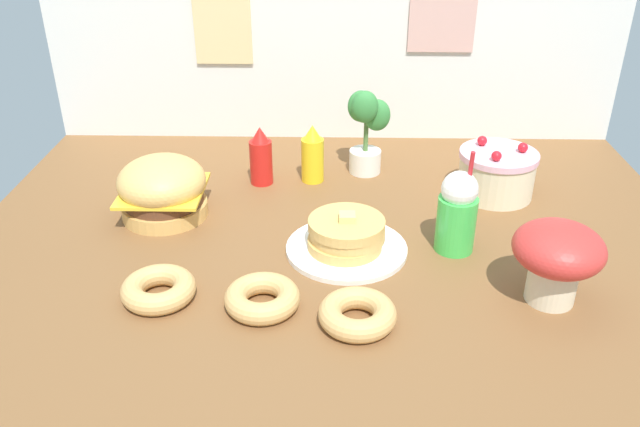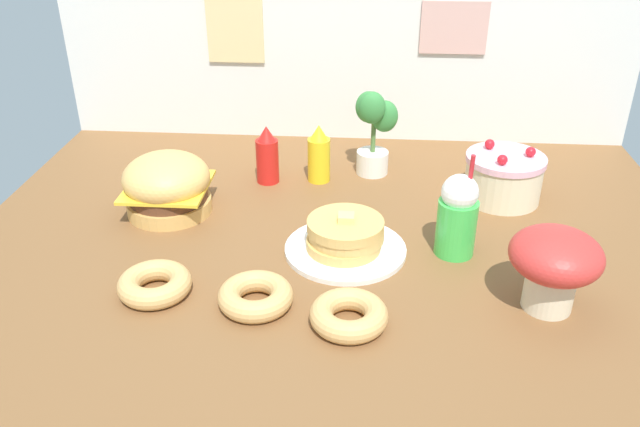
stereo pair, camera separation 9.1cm
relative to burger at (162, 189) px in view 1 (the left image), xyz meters
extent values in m
cube|color=brown|center=(0.55, -0.19, -0.11)|extent=(2.29, 1.82, 0.02)
cube|color=silver|center=(0.55, 0.71, 0.33)|extent=(2.29, 0.03, 0.85)
cube|color=beige|center=(0.11, 0.69, 0.35)|extent=(0.22, 0.01, 0.26)
cube|color=#D8A599|center=(0.97, 0.69, 0.37)|extent=(0.26, 0.01, 0.20)
cylinder|color=#DBA859|center=(0.00, 0.00, -0.07)|extent=(0.28, 0.28, 0.05)
cylinder|color=#59331E|center=(0.00, 0.00, -0.03)|extent=(0.26, 0.26, 0.04)
cube|color=yellow|center=(0.00, 0.00, -0.01)|extent=(0.26, 0.26, 0.01)
ellipsoid|color=#E5B260|center=(0.00, 0.00, 0.03)|extent=(0.28, 0.28, 0.16)
cylinder|color=white|center=(0.60, -0.21, -0.09)|extent=(0.36, 0.36, 0.02)
cylinder|color=#E0AD5B|center=(0.59, -0.22, -0.07)|extent=(0.22, 0.22, 0.03)
cylinder|color=#E0AD5B|center=(0.60, -0.21, -0.04)|extent=(0.22, 0.22, 0.03)
cylinder|color=#E0AD5B|center=(0.59, -0.21, -0.01)|extent=(0.23, 0.23, 0.03)
cube|color=#F7E072|center=(0.60, -0.21, 0.02)|extent=(0.05, 0.05, 0.02)
cylinder|color=beige|center=(1.12, 0.18, -0.03)|extent=(0.26, 0.26, 0.14)
cylinder|color=#F2B2C6|center=(1.12, 0.18, 0.05)|extent=(0.27, 0.27, 0.02)
sphere|color=red|center=(1.20, 0.18, 0.08)|extent=(0.03, 0.03, 0.03)
sphere|color=red|center=(1.07, 0.24, 0.08)|extent=(0.03, 0.03, 0.03)
sphere|color=red|center=(1.09, 0.11, 0.08)|extent=(0.03, 0.03, 0.03)
cylinder|color=red|center=(0.29, 0.25, -0.02)|extent=(0.08, 0.08, 0.16)
cone|color=red|center=(0.29, 0.25, 0.09)|extent=(0.07, 0.07, 0.05)
cylinder|color=yellow|center=(0.48, 0.28, -0.02)|extent=(0.08, 0.08, 0.16)
cone|color=yellow|center=(0.48, 0.28, 0.09)|extent=(0.07, 0.07, 0.05)
cylinder|color=green|center=(0.92, -0.19, -0.01)|extent=(0.12, 0.12, 0.17)
sphere|color=white|center=(0.92, -0.19, 0.10)|extent=(0.11, 0.11, 0.11)
cylinder|color=red|center=(0.94, -0.19, 0.14)|extent=(0.01, 0.03, 0.17)
torus|color=tan|center=(0.09, -0.46, -0.07)|extent=(0.20, 0.20, 0.06)
torus|color=pink|center=(0.09, -0.46, -0.06)|extent=(0.19, 0.19, 0.05)
torus|color=tan|center=(0.37, -0.50, -0.07)|extent=(0.20, 0.20, 0.06)
torus|color=#D89ED8|center=(0.37, -0.50, -0.06)|extent=(0.19, 0.19, 0.05)
torus|color=tan|center=(0.62, -0.56, -0.07)|extent=(0.20, 0.20, 0.06)
torus|color=#8CCC8C|center=(0.62, -0.56, -0.06)|extent=(0.19, 0.19, 0.05)
cylinder|color=white|center=(0.67, 0.36, -0.05)|extent=(0.12, 0.12, 0.09)
cylinder|color=#4C7238|center=(0.67, 0.36, 0.06)|extent=(0.02, 0.02, 0.15)
ellipsoid|color=#38843D|center=(0.71, 0.36, 0.13)|extent=(0.10, 0.06, 0.12)
ellipsoid|color=#38843D|center=(0.65, 0.39, 0.15)|extent=(0.10, 0.06, 0.12)
ellipsoid|color=#38843D|center=(0.66, 0.32, 0.17)|extent=(0.10, 0.06, 0.12)
cylinder|color=beige|center=(1.13, -0.44, -0.04)|extent=(0.13, 0.13, 0.11)
ellipsoid|color=red|center=(1.13, -0.44, 0.06)|extent=(0.24, 0.24, 0.13)
camera|label=1|loc=(0.55, -1.88, 0.94)|focal=36.55mm
camera|label=2|loc=(0.64, -1.87, 0.94)|focal=36.55mm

